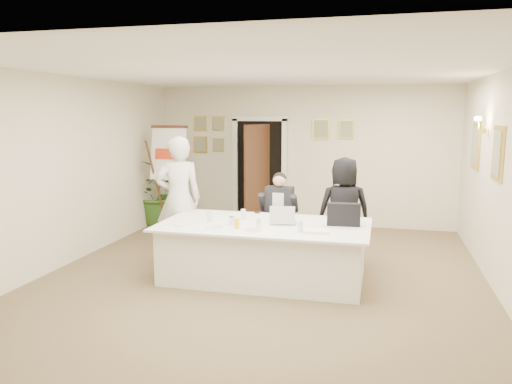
{
  "coord_description": "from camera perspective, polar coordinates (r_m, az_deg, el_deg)",
  "views": [
    {
      "loc": [
        1.55,
        -6.51,
        2.25
      ],
      "look_at": [
        -0.25,
        0.6,
        1.09
      ],
      "focal_mm": 35.0,
      "sensor_mm": 36.0,
      "label": 1
    }
  ],
  "objects": [
    {
      "name": "seated_man",
      "position": [
        7.8,
        2.63,
        -2.64
      ],
      "size": [
        0.67,
        0.7,
        1.37
      ],
      "primitive_type": null,
      "rotation": [
        0.0,
        0.0,
        -0.15
      ],
      "color": "black",
      "rests_on": "floor"
    },
    {
      "name": "plate_near",
      "position": [
        6.37,
        -0.33,
        -4.37
      ],
      "size": [
        0.23,
        0.23,
        0.01
      ],
      "primitive_type": "cylinder",
      "rotation": [
        0.0,
        0.0,
        0.15
      ],
      "color": "white",
      "rests_on": "conference_table"
    },
    {
      "name": "standing_man",
      "position": [
        7.73,
        -8.83,
        -0.78
      ],
      "size": [
        0.83,
        0.74,
        1.91
      ],
      "primitive_type": "imported",
      "rotation": [
        0.0,
        0.0,
        3.64
      ],
      "color": "silver",
      "rests_on": "floor"
    },
    {
      "name": "glass_c",
      "position": [
        6.31,
        5.11,
        -3.96
      ],
      "size": [
        0.07,
        0.07,
        0.14
      ],
      "primitive_type": "cylinder",
      "rotation": [
        0.0,
        0.0,
        -0.03
      ],
      "color": "silver",
      "rests_on": "conference_table"
    },
    {
      "name": "standing_woman",
      "position": [
        7.61,
        10.01,
        -2.1
      ],
      "size": [
        0.89,
        0.68,
        1.62
      ],
      "primitive_type": "imported",
      "rotation": [
        0.0,
        0.0,
        3.36
      ],
      "color": "black",
      "rests_on": "floor"
    },
    {
      "name": "flip_chart",
      "position": [
        9.7,
        -9.64,
        0.93
      ],
      "size": [
        0.69,
        0.45,
        1.99
      ],
      "color": "#3F2014",
      "rests_on": "floor"
    },
    {
      "name": "glass_d",
      "position": [
        7.06,
        -1.47,
        -2.54
      ],
      "size": [
        0.08,
        0.08,
        0.14
      ],
      "primitive_type": "cylinder",
      "rotation": [
        0.0,
        0.0,
        0.23
      ],
      "color": "silver",
      "rests_on": "conference_table"
    },
    {
      "name": "laptop",
      "position": [
        6.77,
        3.22,
        -2.45
      ],
      "size": [
        0.38,
        0.4,
        0.28
      ],
      "primitive_type": null,
      "rotation": [
        0.0,
        0.0,
        0.14
      ],
      "color": "#B7BABC",
      "rests_on": "conference_table"
    },
    {
      "name": "plate_left",
      "position": [
        6.75,
        -8.44,
        -3.71
      ],
      "size": [
        0.25,
        0.25,
        0.01
      ],
      "primitive_type": "cylinder",
      "rotation": [
        0.0,
        0.0,
        0.11
      ],
      "color": "white",
      "rests_on": "conference_table"
    },
    {
      "name": "floor",
      "position": [
        7.06,
        0.81,
        -9.63
      ],
      "size": [
        7.0,
        7.0,
        0.0
      ],
      "primitive_type": "plane",
      "color": "brown",
      "rests_on": "ground"
    },
    {
      "name": "wall_sconce",
      "position": [
        7.83,
        24.36,
        7.06
      ],
      "size": [
        0.2,
        0.3,
        0.24
      ],
      "primitive_type": null,
      "color": "#DAC746",
      "rests_on": "wall_right"
    },
    {
      "name": "wall_back",
      "position": [
        10.16,
        5.43,
        4.11
      ],
      "size": [
        6.0,
        0.1,
        2.8
      ],
      "primitive_type": "cube",
      "color": "white",
      "rests_on": "floor"
    },
    {
      "name": "glass_b",
      "position": [
        6.42,
        0.29,
        -3.69
      ],
      "size": [
        0.07,
        0.07,
        0.14
      ],
      "primitive_type": "cylinder",
      "rotation": [
        0.0,
        0.0,
        -0.15
      ],
      "color": "silver",
      "rests_on": "conference_table"
    },
    {
      "name": "wall_front",
      "position": [
        3.49,
        -12.66,
        -5.37
      ],
      "size": [
        6.0,
        0.1,
        2.8
      ],
      "primitive_type": "cube",
      "color": "white",
      "rests_on": "floor"
    },
    {
      "name": "doorway",
      "position": [
        10.2,
        0.33,
        2.15
      ],
      "size": [
        1.14,
        0.86,
        2.2
      ],
      "color": "black",
      "rests_on": "floor"
    },
    {
      "name": "conference_table",
      "position": [
        6.86,
        0.92,
        -6.76
      ],
      "size": [
        2.83,
        1.5,
        0.78
      ],
      "color": "white",
      "rests_on": "floor"
    },
    {
      "name": "glass_a",
      "position": [
        6.89,
        -5.33,
        -2.85
      ],
      "size": [
        0.08,
        0.08,
        0.14
      ],
      "primitive_type": "cylinder",
      "rotation": [
        0.0,
        0.0,
        0.17
      ],
      "color": "silver",
      "rests_on": "conference_table"
    },
    {
      "name": "pictures_right_wall",
      "position": [
        7.86,
        24.7,
        4.49
      ],
      "size": [
        0.06,
        2.2,
        0.8
      ],
      "primitive_type": null,
      "color": "gold",
      "rests_on": "wall_right"
    },
    {
      "name": "steel_jug",
      "position": [
        6.69,
        -2.8,
        -3.31
      ],
      "size": [
        0.09,
        0.09,
        0.11
      ],
      "primitive_type": "cylinder",
      "rotation": [
        0.0,
        0.0,
        0.11
      ],
      "color": "silver",
      "rests_on": "conference_table"
    },
    {
      "name": "wall_right",
      "position": [
        6.72,
        26.56,
        0.74
      ],
      "size": [
        0.1,
        7.0,
        2.8
      ],
      "primitive_type": "cube",
      "color": "white",
      "rests_on": "floor"
    },
    {
      "name": "wall_left",
      "position": [
        7.99,
        -20.61,
        2.27
      ],
      "size": [
        0.1,
        7.0,
        2.8
      ],
      "primitive_type": "cube",
      "color": "white",
      "rests_on": "floor"
    },
    {
      "name": "pictures_back_wall",
      "position": [
        10.26,
        0.99,
        6.71
      ],
      "size": [
        3.4,
        0.06,
        0.8
      ],
      "primitive_type": null,
      "color": "gold",
      "rests_on": "wall_back"
    },
    {
      "name": "plate_mid",
      "position": [
        6.54,
        -4.74,
        -4.05
      ],
      "size": [
        0.25,
        0.25,
        0.01
      ],
      "primitive_type": "cylinder",
      "rotation": [
        0.0,
        0.0,
        0.11
      ],
      "color": "white",
      "rests_on": "conference_table"
    },
    {
      "name": "potted_palm",
      "position": [
        10.33,
        -10.86,
        -0.01
      ],
      "size": [
        1.28,
        1.13,
        1.34
      ],
      "primitive_type": "imported",
      "rotation": [
        0.0,
        0.0,
        -0.07
      ],
      "color": "#315C1E",
      "rests_on": "floor"
    },
    {
      "name": "laptop_bag",
      "position": [
        6.71,
        9.99,
        -2.55
      ],
      "size": [
        0.44,
        0.15,
        0.3
      ],
      "primitive_type": "cube",
      "rotation": [
        0.0,
        0.0,
        0.06
      ],
      "color": "black",
      "rests_on": "conference_table"
    },
    {
      "name": "ceiling",
      "position": [
        6.71,
        0.87,
        13.65
      ],
      "size": [
        6.0,
        7.0,
        0.02
      ],
      "primitive_type": "cube",
      "color": "white",
      "rests_on": "wall_back"
    },
    {
      "name": "oj_glass",
      "position": [
        6.47,
        -2.21,
        -3.64
      ],
      "size": [
        0.08,
        0.08,
        0.13
      ],
      "primitive_type": "cylinder",
      "rotation": [
        0.0,
        0.0,
        -0.19
      ],
      "color": "yellow",
      "rests_on": "conference_table"
    },
    {
      "name": "paper_stack",
      "position": [
        6.32,
        6.87,
        -4.45
      ],
      "size": [
        0.35,
        0.26,
        0.03
      ],
      "primitive_type": "cube",
      "rotation": [
        0.0,
        0.0,
        0.11
      ],
      "color": "white",
      "rests_on": "conference_table"
    }
  ]
}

